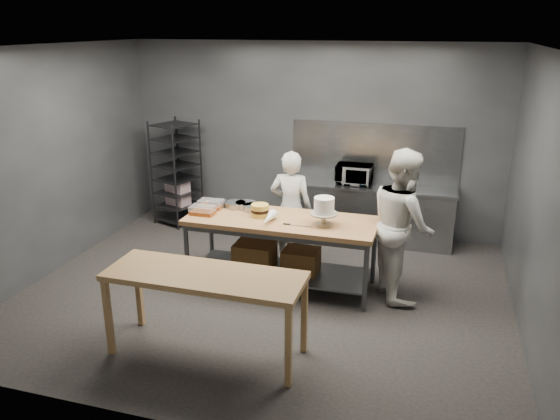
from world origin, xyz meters
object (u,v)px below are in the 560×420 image
Objects in this scene: chef_behind at (291,208)px; microwave at (354,174)px; chef_right at (402,224)px; layer_cake at (260,210)px; work_table at (278,244)px; speed_rack at (177,174)px; near_counter at (205,281)px; frosted_cake_stand at (324,208)px.

microwave is at bearing -121.13° from chef_behind.
layer_cake is at bearing 73.11° from chef_right.
chef_right is at bearing 160.00° from chef_behind.
work_table is 4.43× the size of microwave.
layer_cake is at bearing -115.26° from microwave.
chef_right is (3.84, -1.63, 0.08)m from speed_rack.
work_table is at bearing -1.36° from layer_cake.
near_counter is 2.59m from chef_right.
chef_behind is at bearing -25.36° from speed_rack.
chef_behind is 0.87× the size of chef_right.
work_table is at bearing 81.43° from near_counter.
frosted_cake_stand is at bearing 83.23° from chef_right.
frosted_cake_stand reaches higher than near_counter.
frosted_cake_stand is (0.60, -0.08, 0.57)m from work_table.
chef_behind is 3.00× the size of microwave.
chef_right is at bearing 5.95° from layer_cake.
chef_right is 5.32× the size of frosted_cake_stand.
near_counter is 3.72m from microwave.
near_counter is 4.08m from speed_rack.
microwave is 1.98m from frosted_cake_stand.
speed_rack reaches higher than chef_behind.
layer_cake is (-0.84, 0.08, -0.14)m from frosted_cake_stand.
chef_right is at bearing 46.81° from near_counter.
near_counter is at bearing 84.16° from chef_behind.
frosted_cake_stand is 1.57× the size of layer_cake.
frosted_cake_stand reaches higher than layer_cake.
layer_cake is (-0.21, -0.73, 0.19)m from chef_behind.
speed_rack reaches higher than near_counter.
speed_rack is 3.23× the size of microwave.
chef_right is at bearing -63.08° from microwave.
chef_right reaches higher than layer_cake.
work_table is at bearing 92.18° from chef_behind.
microwave reaches higher than layer_cake.
speed_rack is 0.94× the size of chef_right.
work_table is 1.20× the size of near_counter.
work_table is 1.48× the size of chef_behind.
speed_rack is (-2.33, 1.82, 0.28)m from work_table.
speed_rack reaches higher than work_table.
microwave is (2.98, 0.08, 0.19)m from speed_rack.
speed_rack is 3.50m from frosted_cake_stand.
near_counter is 8.94× the size of layer_cake.
microwave is at bearing 75.89° from near_counter.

